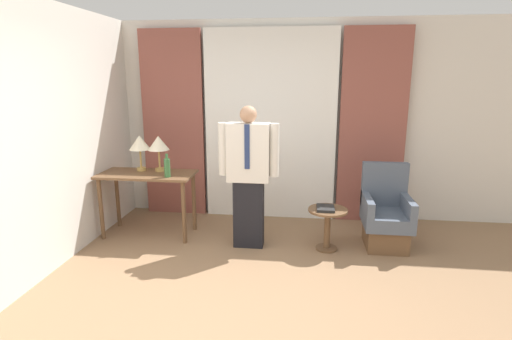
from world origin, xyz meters
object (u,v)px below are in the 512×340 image
(side_table, at_px, (327,222))
(desk, at_px, (147,183))
(bottle_near_edge, at_px, (167,167))
(armchair, at_px, (386,218))
(table_lamp_right, at_px, (158,144))
(book, at_px, (326,208))
(table_lamp_left, at_px, (140,144))
(person, at_px, (249,173))

(side_table, bearing_deg, desk, 174.96)
(bottle_near_edge, bearing_deg, side_table, -1.41)
(armchair, bearing_deg, bottle_near_edge, -176.55)
(desk, distance_m, armchair, 2.90)
(desk, bearing_deg, side_table, -5.04)
(table_lamp_right, bearing_deg, side_table, -8.82)
(bottle_near_edge, height_order, book, bottle_near_edge)
(desk, relative_size, bottle_near_edge, 4.14)
(table_lamp_left, bearing_deg, bottle_near_edge, -32.18)
(table_lamp_right, xyz_separation_m, armchair, (2.76, -0.12, -0.79))
(bottle_near_edge, distance_m, side_table, 1.97)
(desk, relative_size, armchair, 1.20)
(desk, bearing_deg, table_lamp_right, 46.58)
(table_lamp_right, distance_m, bottle_near_edge, 0.41)
(side_table, bearing_deg, bottle_near_edge, 178.59)
(desk, distance_m, person, 1.33)
(person, bearing_deg, table_lamp_right, 164.54)
(desk, xyz_separation_m, book, (2.17, -0.21, -0.16))
(table_lamp_left, height_order, person, person)
(table_lamp_right, relative_size, armchair, 0.46)
(table_lamp_right, relative_size, book, 1.78)
(table_lamp_left, xyz_separation_m, person, (1.41, -0.32, -0.25))
(table_lamp_left, xyz_separation_m, table_lamp_right, (0.24, 0.00, 0.00))
(table_lamp_left, relative_size, armchair, 0.46)
(desk, bearing_deg, person, -8.60)
(bottle_near_edge, relative_size, armchair, 0.29)
(person, relative_size, side_table, 3.36)
(desk, relative_size, table_lamp_left, 2.59)
(table_lamp_right, height_order, bottle_near_edge, table_lamp_right)
(desk, height_order, person, person)
(desk, relative_size, person, 0.70)
(table_lamp_left, bearing_deg, armchair, -2.32)
(armchair, relative_size, side_table, 1.96)
(armchair, xyz_separation_m, book, (-0.71, -0.22, 0.16))
(table_lamp_right, bearing_deg, table_lamp_left, 180.00)
(bottle_near_edge, height_order, person, person)
(side_table, relative_size, book, 1.95)
(table_lamp_left, height_order, table_lamp_right, same)
(table_lamp_left, height_order, armchair, table_lamp_left)
(table_lamp_right, distance_m, person, 1.24)
(desk, height_order, side_table, desk)
(desk, xyz_separation_m, person, (1.29, -0.20, 0.22))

